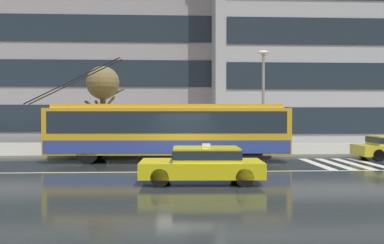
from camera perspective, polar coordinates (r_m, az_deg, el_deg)
name	(u,v)px	position (r m, az deg, el deg)	size (l,w,h in m)	color
ground_plane	(184,168)	(18.30, -1.07, -6.50)	(160.00, 160.00, 0.00)	#212727
sidewalk_slab	(181,148)	(27.48, -1.63, -3.73)	(80.00, 10.00, 0.14)	gray
crosswalk_stripe_edge_near	(316,164)	(20.62, 17.13, -5.66)	(0.44, 4.40, 0.01)	beige
crosswalk_stripe_inner_a	(334,164)	(20.94, 19.46, -5.57)	(0.44, 4.40, 0.01)	beige
crosswalk_stripe_center	(352,164)	(21.30, 21.71, -5.48)	(0.44, 4.40, 0.01)	beige
crosswalk_stripe_inner_b	(370,163)	(21.68, 23.89, -5.38)	(0.44, 4.40, 0.01)	beige
lane_centre_line	(185,172)	(17.11, -0.95, -7.04)	(72.00, 0.14, 0.01)	silver
trolleybus	(169,130)	(20.79, -3.31, -1.10)	(13.42, 2.96, 5.30)	gold
taxi_oncoming_near	(203,163)	(14.40, 1.59, -5.82)	(4.37, 1.98, 1.39)	yellow
bus_shelter	(137,121)	(24.10, -7.74, 0.12)	(3.68, 1.83, 2.42)	gray
pedestrian_at_shelter	(105,127)	(24.54, -12.14, -0.63)	(1.28, 1.28, 1.96)	#494C4D
pedestrian_approaching_curb	(176,125)	(23.54, -2.26, -0.48)	(1.29, 1.29, 2.00)	black
pedestrian_walking_past	(101,126)	(25.58, -12.74, -0.50)	(1.43, 1.43, 1.93)	black
street_lamp	(263,92)	(23.40, 10.04, 4.22)	(0.60, 0.32, 5.90)	gray
street_tree_bare	(103,85)	(24.43, -12.49, 5.13)	(2.35, 1.95, 5.09)	brown
office_tower_corner_left	(121,44)	(42.32, -10.03, 10.84)	(27.36, 15.96, 19.00)	#999297
office_tower_corner_right	(352,29)	(42.31, 21.69, 12.14)	(28.04, 15.28, 20.98)	#AEACB0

